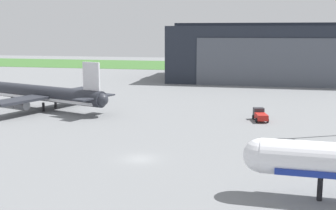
% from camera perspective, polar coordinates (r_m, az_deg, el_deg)
% --- Properties ---
extents(ground_plane, '(440.00, 440.00, 0.00)m').
position_cam_1_polar(ground_plane, '(59.04, -3.79, -7.23)').
color(ground_plane, slate).
extents(grass_field_strip, '(440.00, 56.00, 0.08)m').
position_cam_1_polar(grass_field_strip, '(215.37, 8.10, 5.22)').
color(grass_field_strip, '#3D6C30').
rests_on(grass_field_strip, ground_plane).
extents(maintenance_hangar, '(88.70, 42.24, 20.18)m').
position_cam_1_polar(maintenance_hangar, '(158.35, 17.27, 6.69)').
color(maintenance_hangar, '#232833').
rests_on(maintenance_hangar, ground_plane).
extents(airliner_far_right, '(34.02, 28.18, 11.14)m').
position_cam_1_polar(airliner_far_right, '(98.32, -16.20, 1.42)').
color(airliner_far_right, '#282B33').
rests_on(airliner_far_right, ground_plane).
extents(ops_van, '(3.27, 5.39, 2.31)m').
position_cam_1_polar(ops_van, '(84.99, 12.28, -1.33)').
color(ops_van, '#2D2D33').
rests_on(ops_van, ground_plane).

